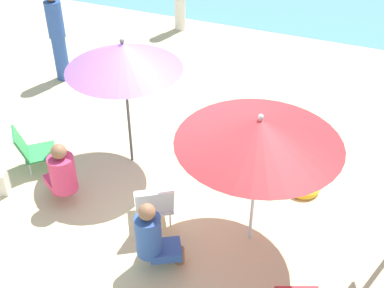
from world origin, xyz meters
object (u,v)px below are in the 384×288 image
(person_c, at_px, (62,173))
(beach_chair_c, at_px, (154,203))
(umbrella_purple, at_px, (123,56))
(person_d, at_px, (57,35))
(beach_chair_a, at_px, (31,149))
(swim_ring, at_px, (302,187))
(person_b, at_px, (153,237))
(umbrella_red, at_px, (260,131))

(person_c, bearing_deg, beach_chair_c, -144.57)
(umbrella_purple, relative_size, person_c, 2.02)
(umbrella_purple, bearing_deg, person_d, 143.39)
(beach_chair_c, bearing_deg, beach_chair_a, 48.33)
(beach_chair_a, height_order, swim_ring, beach_chair_a)
(person_b, distance_m, person_d, 4.91)
(umbrella_purple, relative_size, beach_chair_a, 2.80)
(person_b, xyz_separation_m, swim_ring, (1.31, 1.95, -0.40))
(person_c, relative_size, person_d, 0.56)
(beach_chair_a, xyz_separation_m, swim_ring, (3.68, 0.99, -0.29))
(umbrella_red, xyz_separation_m, beach_chair_a, (-3.27, 0.14, -1.24))
(umbrella_red, bearing_deg, person_c, -173.49)
(beach_chair_c, distance_m, person_b, 0.67)
(beach_chair_c, height_order, person_c, person_c)
(beach_chair_a, distance_m, person_b, 2.56)
(umbrella_purple, distance_m, swim_ring, 2.97)
(umbrella_red, bearing_deg, person_b, -137.61)
(person_d, xyz_separation_m, swim_ring, (4.82, -1.46, -0.81))
(umbrella_purple, height_order, person_d, umbrella_purple)
(person_c, bearing_deg, swim_ring, -121.04)
(person_b, xyz_separation_m, person_c, (-1.56, 0.54, 0.02))
(person_b, distance_m, swim_ring, 2.38)
(beach_chair_a, relative_size, person_b, 0.74)
(umbrella_purple, distance_m, beach_chair_c, 1.92)
(umbrella_red, distance_m, swim_ring, 1.95)
(person_b, relative_size, person_d, 0.55)
(umbrella_purple, height_order, beach_chair_c, umbrella_purple)
(umbrella_red, relative_size, person_d, 1.07)
(beach_chair_a, xyz_separation_m, beach_chair_c, (2.09, -0.36, 0.00))
(person_c, bearing_deg, person_d, -22.90)
(beach_chair_c, relative_size, person_d, 0.44)
(umbrella_red, height_order, person_d, umbrella_red)
(person_d, bearing_deg, beach_chair_c, 39.20)
(umbrella_purple, bearing_deg, beach_chair_c, -50.31)
(umbrella_purple, relative_size, beach_chair_c, 2.60)
(beach_chair_c, distance_m, person_d, 4.31)
(umbrella_purple, bearing_deg, person_c, -109.37)
(swim_ring, bearing_deg, person_b, -123.90)
(person_b, bearing_deg, beach_chair_c, 85.47)
(umbrella_purple, height_order, beach_chair_a, umbrella_purple)
(umbrella_purple, height_order, person_c, umbrella_purple)
(beach_chair_c, height_order, person_d, person_d)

